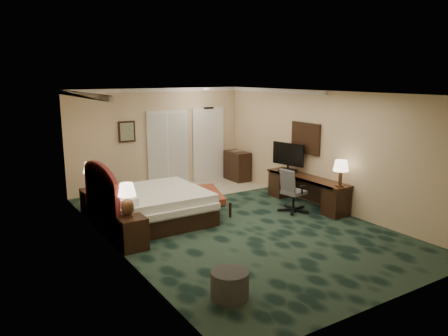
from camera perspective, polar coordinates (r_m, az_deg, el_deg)
floor at (r=9.14m, az=1.31°, el=-7.37°), size 5.00×7.50×0.00m
ceiling at (r=8.63m, az=1.40°, el=9.79°), size 5.00×7.50×0.00m
wall_back at (r=12.05m, az=-8.56°, el=3.85°), size 5.00×0.00×2.70m
wall_front at (r=6.12m, az=21.21°, el=-4.84°), size 5.00×0.00×2.70m
wall_left at (r=7.72m, az=-14.31°, el=-0.97°), size 0.00×7.50×2.70m
wall_right at (r=10.36m, az=12.97°, el=2.35°), size 0.00×7.50×2.70m
crown_molding at (r=8.63m, az=1.40°, el=9.45°), size 5.00×7.50×0.10m
tile_patch at (r=11.96m, az=-2.76°, el=-2.66°), size 3.20×1.70×0.01m
headboard at (r=8.83m, az=-15.74°, el=-3.79°), size 0.12×2.00×1.40m
entry_door at (r=12.76m, az=-2.07°, el=3.07°), size 1.02×0.06×2.18m
closet_doors at (r=12.16m, az=-7.36°, el=2.53°), size 1.20×0.06×2.10m
wall_art at (r=11.65m, az=-12.58°, el=4.66°), size 0.45×0.06×0.55m
wall_mirror at (r=10.73m, az=10.61°, el=3.86°), size 0.05×0.95×0.75m
bed at (r=9.33m, az=-9.26°, el=-4.99°), size 2.10×1.95×0.67m
nightstand_near at (r=8.02m, az=-11.99°, el=-8.25°), size 0.47×0.54×0.58m
nightstand_far at (r=10.22m, az=-16.80°, el=-4.19°), size 0.44×0.50×0.55m
lamp_near at (r=7.88m, az=-12.52°, el=-4.10°), size 0.41×0.41×0.61m
lamp_far at (r=10.08m, az=-16.96°, el=-1.01°), size 0.40×0.40×0.62m
bed_bench at (r=9.90m, az=-2.01°, el=-4.40°), size 0.91×1.48×0.47m
ottoman at (r=6.27m, az=0.76°, el=-14.96°), size 0.64×0.64×0.38m
desk at (r=10.55m, az=10.70°, el=-2.96°), size 0.52×2.39×0.69m
tv at (r=10.92m, az=8.37°, el=1.40°), size 0.26×0.91×0.71m
desk_lamp at (r=9.67m, az=14.98°, el=-0.66°), size 0.37×0.37×0.58m
desk_chair at (r=9.96m, az=9.10°, el=-2.88°), size 0.66×0.62×1.00m
minibar at (r=12.79m, az=1.73°, el=0.25°), size 0.45×0.81×0.85m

